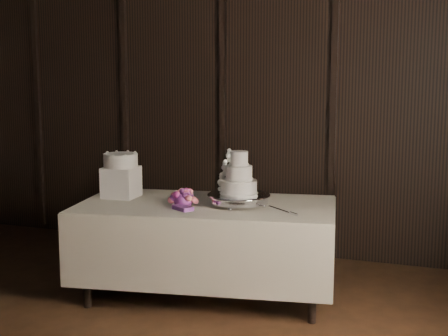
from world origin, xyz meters
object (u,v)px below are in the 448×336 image
at_px(wedding_cake, 235,178).
at_px(bouquet, 183,199).
at_px(small_cake, 121,160).
at_px(display_table, 206,246).
at_px(cake_stand, 239,200).
at_px(box_pedestal, 121,182).

bearing_deg(wedding_cake, bouquet, -164.50).
relative_size(wedding_cake, small_cake, 1.20).
height_order(display_table, cake_stand, cake_stand).
distance_m(wedding_cake, bouquet, 0.43).
bearing_deg(bouquet, small_cake, 165.97).
relative_size(bouquet, box_pedestal, 1.41).
bearing_deg(cake_stand, wedding_cake, -150.26).
distance_m(cake_stand, bouquet, 0.43).
height_order(bouquet, box_pedestal, box_pedestal).
height_order(display_table, box_pedestal, box_pedestal).
xyz_separation_m(display_table, small_cake, (-0.75, 0.01, 0.65)).
relative_size(display_table, cake_stand, 4.42).
relative_size(display_table, small_cake, 7.70).
height_order(display_table, bouquet, bouquet).
bearing_deg(small_cake, cake_stand, 0.19).
height_order(wedding_cake, bouquet, wedding_cake).
relative_size(cake_stand, small_cake, 1.74).
relative_size(box_pedestal, small_cake, 0.94).
distance_m(cake_stand, wedding_cake, 0.18).
bearing_deg(cake_stand, box_pedestal, -179.81).
bearing_deg(display_table, bouquet, -140.34).
distance_m(display_table, cake_stand, 0.47).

